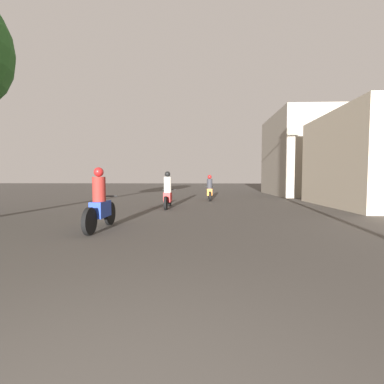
{
  "coord_description": "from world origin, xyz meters",
  "views": [
    {
      "loc": [
        0.52,
        -0.64,
        1.33
      ],
      "look_at": [
        -0.23,
        17.34,
        0.33
      ],
      "focal_mm": 24.0,
      "sensor_mm": 36.0,
      "label": 1
    }
  ],
  "objects_px": {
    "motorcycle_orange": "(210,190)",
    "building_right_far": "(309,155)",
    "motorcycle_blue": "(100,205)",
    "motorcycle_red": "(168,193)"
  },
  "relations": [
    {
      "from": "motorcycle_orange",
      "to": "building_right_far",
      "type": "bearing_deg",
      "value": 36.52
    },
    {
      "from": "motorcycle_blue",
      "to": "motorcycle_orange",
      "type": "xyz_separation_m",
      "value": [
        3.03,
        8.82,
        -0.03
      ]
    },
    {
      "from": "motorcycle_red",
      "to": "motorcycle_orange",
      "type": "bearing_deg",
      "value": 60.76
    },
    {
      "from": "motorcycle_blue",
      "to": "motorcycle_orange",
      "type": "bearing_deg",
      "value": 77.67
    },
    {
      "from": "motorcycle_blue",
      "to": "building_right_far",
      "type": "height_order",
      "value": "building_right_far"
    },
    {
      "from": "motorcycle_blue",
      "to": "motorcycle_red",
      "type": "distance_m",
      "value": 4.88
    },
    {
      "from": "motorcycle_orange",
      "to": "motorcycle_blue",
      "type": "bearing_deg",
      "value": -105.56
    },
    {
      "from": "motorcycle_red",
      "to": "motorcycle_orange",
      "type": "height_order",
      "value": "motorcycle_red"
    },
    {
      "from": "motorcycle_blue",
      "to": "building_right_far",
      "type": "bearing_deg",
      "value": 58.74
    },
    {
      "from": "motorcycle_blue",
      "to": "building_right_far",
      "type": "relative_size",
      "value": 0.28
    }
  ]
}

